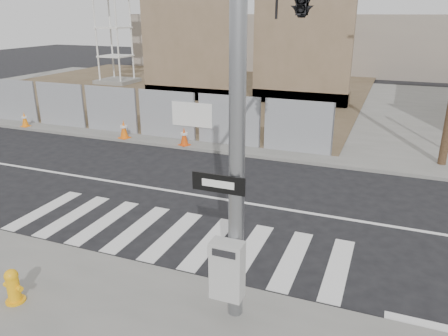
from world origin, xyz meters
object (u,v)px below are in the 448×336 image
at_px(signal_pole, 285,34).
at_px(traffic_cone_d, 184,136).
at_px(fire_hydrant, 13,286).
at_px(traffic_cone_c, 124,129).
at_px(traffic_cone_b, 25,119).

bearing_deg(signal_pole, traffic_cone_d, 131.31).
height_order(signal_pole, fire_hydrant, signal_pole).
relative_size(signal_pole, fire_hydrant, 10.34).
distance_m(fire_hydrant, traffic_cone_c, 11.17).
height_order(fire_hydrant, traffic_cone_b, traffic_cone_b).
bearing_deg(traffic_cone_d, fire_hydrant, -81.06).
bearing_deg(traffic_cone_b, fire_hydrant, -45.88).
bearing_deg(fire_hydrant, traffic_cone_b, 146.27).
relative_size(signal_pole, traffic_cone_c, 8.94).
relative_size(fire_hydrant, traffic_cone_c, 0.86).
bearing_deg(fire_hydrant, traffic_cone_c, 125.69).
xyz_separation_m(traffic_cone_c, traffic_cone_d, (2.85, 0.00, -0.02)).
xyz_separation_m(fire_hydrant, traffic_cone_d, (-1.61, 10.24, 0.03)).
bearing_deg(signal_pole, traffic_cone_b, 155.62).
relative_size(traffic_cone_b, traffic_cone_d, 0.93).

